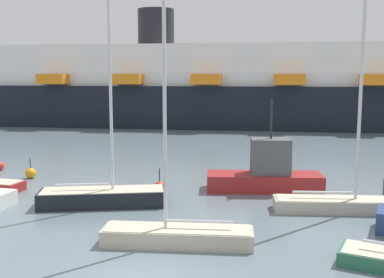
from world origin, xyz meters
The scene contains 8 objects.
sailboat_0 centered at (-4.40, 9.01, 0.64)m, with size 7.30×3.68×13.37m.
sailboat_1 centered at (0.81, 3.64, 0.56)m, with size 6.62×2.00×11.44m.
sailboat_2 centered at (8.82, 9.78, 0.61)m, with size 7.55×2.25×12.39m.
fishing_boat_1 centered at (4.71, 13.89, 1.13)m, with size 7.42×3.00×5.87m.
channel_buoy_0 centered at (-11.82, 14.94, 0.38)m, with size 0.75×0.75×1.41m.
channel_buoy_1 centered at (-1.92, 12.48, 0.35)m, with size 0.68×0.68×1.51m.
channel_buoy_2 centered at (-15.57, 17.28, 0.35)m, with size 0.68×0.68×1.49m.
cruise_ship centered at (7.58, 52.42, 5.27)m, with size 104.83×16.82×16.66m.
Camera 1 is at (4.31, -15.58, 7.34)m, focal length 43.79 mm.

